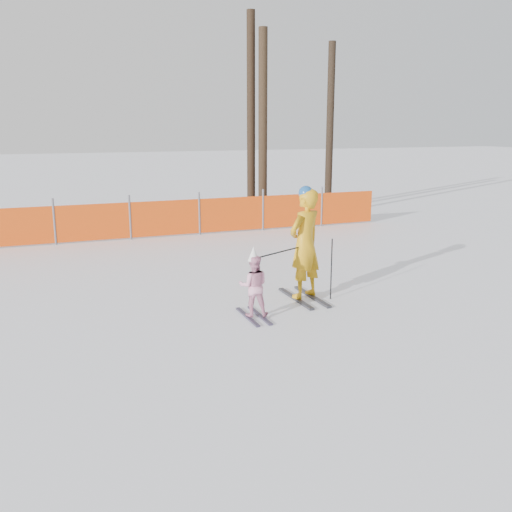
# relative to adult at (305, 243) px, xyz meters

# --- Properties ---
(ground) EXTENTS (120.00, 120.00, 0.00)m
(ground) POSITION_rel_adult_xyz_m (-1.12, -0.93, -1.05)
(ground) COLOR white
(ground) RESTS_ON ground
(adult) EXTENTS (0.86, 1.37, 2.10)m
(adult) POSITION_rel_adult_xyz_m (0.00, 0.00, 0.00)
(adult) COLOR black
(adult) RESTS_ON ground
(child) EXTENTS (0.60, 0.99, 1.22)m
(child) POSITION_rel_adult_xyz_m (-1.24, -0.63, -0.50)
(child) COLOR black
(child) RESTS_ON ground
(ski_poles) EXTENTS (1.60, 0.54, 1.14)m
(ski_poles) POSITION_rel_adult_xyz_m (-0.09, -0.26, -0.26)
(ski_poles) COLOR black
(ski_poles) RESTS_ON ground
(safety_fence) EXTENTS (15.86, 0.06, 1.25)m
(safety_fence) POSITION_rel_adult_xyz_m (-2.24, 6.81, -0.49)
(safety_fence) COLOR #595960
(safety_fence) RESTS_ON ground
(tree_trunks) EXTENTS (3.24, 0.75, 6.69)m
(tree_trunks) POSITION_rel_adult_xyz_m (3.22, 8.72, 2.08)
(tree_trunks) COLOR #312215
(tree_trunks) RESTS_ON ground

